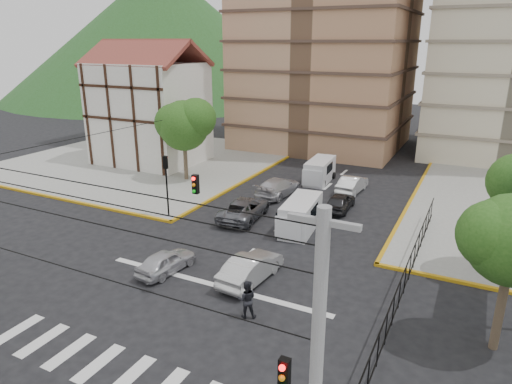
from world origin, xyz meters
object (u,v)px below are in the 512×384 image
Objects in this scene: traffic_light_nw at (166,176)px; van_left_lane at (319,172)px; car_silver_front_left at (166,261)px; pedestrian_crosswalk at (247,299)px; car_white_front_right at (251,268)px; van_right_lane at (300,216)px.

van_left_lane is (6.68, 13.05, -2.13)m from traffic_light_nw.
pedestrian_crosswalk is (5.93, -1.83, 0.28)m from car_silver_front_left.
car_white_front_right is 2.46× the size of pedestrian_crosswalk.
van_left_lane is 21.79m from pedestrian_crosswalk.
traffic_light_nw reaches higher than pedestrian_crosswalk.
van_right_lane is 11.30m from van_left_lane.
car_silver_front_left is at bearing 19.30° from car_white_front_right.
car_white_front_right reaches higher than car_silver_front_left.
van_right_lane is 1.04× the size of van_left_lane.
van_left_lane reaches higher than pedestrian_crosswalk.
traffic_light_nw reaches higher than van_left_lane.
van_right_lane is 1.31× the size of car_silver_front_left.
van_right_lane is 7.38m from car_white_front_right.
traffic_light_nw is 14.81m from van_left_lane.
car_silver_front_left is at bearing -98.89° from van_left_lane.
car_silver_front_left is 4.73m from car_white_front_right.
traffic_light_nw is 2.42× the size of pedestrian_crosswalk.
pedestrian_crosswalk is at bearing -38.02° from traffic_light_nw.
car_silver_front_left is (4.77, -6.53, -2.49)m from traffic_light_nw.
traffic_light_nw is at bearing -25.09° from car_white_front_right.
car_white_front_right is at bearing -85.09° from van_left_lane.
van_right_lane reaches higher than car_silver_front_left.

